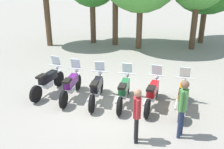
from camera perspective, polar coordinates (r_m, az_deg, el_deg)
The scene contains 9 objects.
ground_plane at distance 9.54m, azimuth -0.40°, elevation -6.13°, with size 80.00×80.00×0.00m, color gray.
motorcycle_0 at distance 10.34m, azimuth -13.94°, elevation -1.38°, with size 0.79×2.15×1.37m.
motorcycle_1 at distance 9.78m, azimuth -9.05°, elevation -2.33°, with size 0.62×2.19×1.37m.
motorcycle_2 at distance 9.41m, azimuth -3.44°, elevation -3.07°, with size 0.62×2.19×1.37m.
motorcycle_3 at distance 9.23m, azimuth 2.66°, elevation -3.57°, with size 0.62×2.19×1.37m.
motorcycle_4 at distance 9.16m, azimuth 8.95°, elevation -4.05°, with size 0.76×2.16×1.37m.
motorcycle_5 at distance 9.14m, azimuth 15.28°, elevation -4.64°, with size 0.71×2.18×1.37m.
person_0 at distance 7.05m, azimuth 5.54°, elevation -8.31°, with size 0.23×0.41×1.61m.
person_1 at distance 7.43m, azimuth 15.42°, elevation -6.44°, with size 0.31×0.39×1.76m.
Camera 1 is at (1.19, -8.37, 4.43)m, focal length 41.24 mm.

